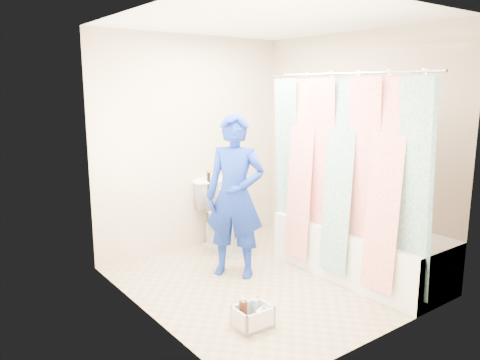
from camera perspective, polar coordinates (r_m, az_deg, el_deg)
floor at (r=4.61m, az=3.11°, el=-12.19°), size 2.60×2.60×0.00m
ceiling at (r=4.27m, az=3.47°, el=18.85°), size 2.40×2.60×0.02m
wall_back at (r=5.33m, az=-5.74°, el=4.36°), size 2.40×0.02×2.40m
wall_front at (r=3.40m, az=17.48°, el=0.02°), size 2.40×0.02×2.40m
wall_left at (r=3.64m, az=-11.38°, el=1.01°), size 0.02×2.60×2.40m
wall_right at (r=5.13m, az=13.65°, el=3.83°), size 0.02×2.60×2.40m
bathtub at (r=4.81m, az=14.35°, el=-8.11°), size 0.70×1.75×0.50m
curtain_rod at (r=4.30m, az=12.61°, el=12.54°), size 0.02×1.90×0.02m
shower_curtain at (r=4.37m, az=12.10°, el=0.27°), size 0.06×1.75×1.80m
toilet at (r=5.32m, az=-1.71°, el=-4.37°), size 0.48×0.80×0.80m
tank_lid at (r=5.21m, az=-0.87°, el=-3.93°), size 0.50×0.23×0.04m
tank_internals at (r=5.38m, az=-3.50°, el=0.03°), size 0.20×0.06×0.26m
plumber at (r=4.52m, az=-0.62°, el=-2.02°), size 0.66×0.69×1.59m
cleaning_caddy at (r=3.79m, az=1.68°, el=-16.37°), size 0.28×0.23×0.21m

